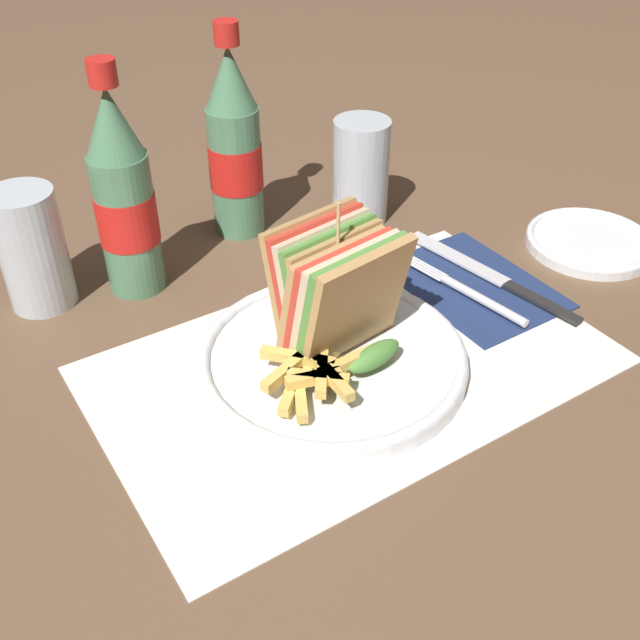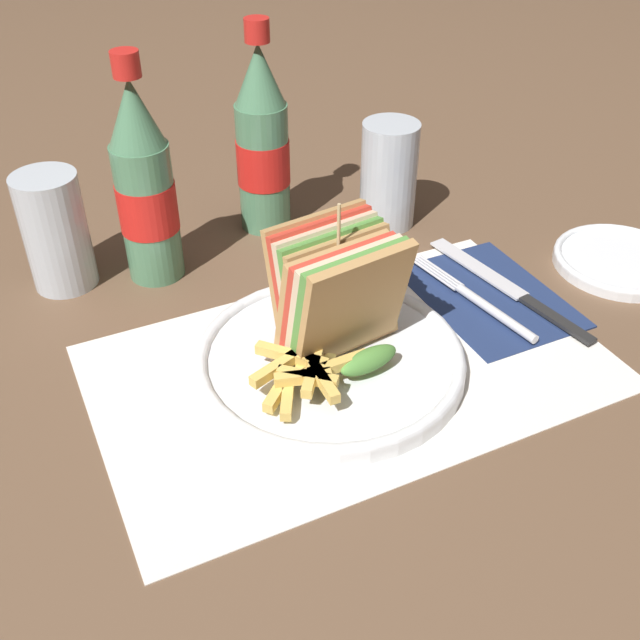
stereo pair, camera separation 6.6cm
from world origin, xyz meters
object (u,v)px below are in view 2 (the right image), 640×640
coke_bottle_near (145,188)px  knife (509,288)px  glass_far (57,238)px  fork (483,304)px  side_saucer (620,260)px  plate_main (330,359)px  coke_bottle_far (262,144)px  club_sandwich (338,293)px  glass_near (388,182)px

coke_bottle_near → knife: bearing=-31.6°
glass_far → fork: bearing=-32.5°
side_saucer → plate_main: bearing=-177.3°
plate_main → fork: plate_main is taller
coke_bottle_near → side_saucer: bearing=-24.1°
coke_bottle_far → side_saucer: 0.41m
knife → coke_bottle_near: coke_bottle_near is taller
plate_main → knife: size_ratio=1.10×
fork → knife: 0.04m
club_sandwich → knife: bearing=3.5°
knife → glass_near: glass_near is taller
plate_main → glass_far: glass_far is taller
glass_near → glass_far: 0.36m
plate_main → glass_far: size_ratio=1.98×
knife → glass_far: (-0.40, 0.21, 0.05)m
plate_main → club_sandwich: club_sandwich is taller
glass_near → side_saucer: glass_near is taller
club_sandwich → glass_near: bearing=50.2°
coke_bottle_near → glass_near: coke_bottle_near is taller
coke_bottle_far → club_sandwich: bearing=-97.5°
knife → side_saucer: bearing=-12.2°
club_sandwich → knife: club_sandwich is taller
glass_near → side_saucer: size_ratio=0.87×
fork → plate_main: bearing=175.8°
club_sandwich → coke_bottle_far: size_ratio=0.60×
coke_bottle_near → side_saucer: coke_bottle_near is taller
glass_far → coke_bottle_far: bearing=5.7°
fork → coke_bottle_far: (-0.13, 0.25, 0.09)m
club_sandwich → side_saucer: club_sandwich is taller
knife → glass_near: size_ratio=1.80×
glass_near → glass_far: bearing=174.8°
plate_main → glass_far: (-0.19, 0.24, 0.04)m
coke_bottle_far → glass_far: size_ratio=1.92×
coke_bottle_far → side_saucer: bearing=-38.9°
fork → club_sandwich: bearing=171.2°
knife → glass_near: bearing=94.0°
fork → glass_near: (0.00, 0.20, 0.04)m
coke_bottle_far → glass_far: coke_bottle_far is taller
fork → coke_bottle_far: size_ratio=0.73×
coke_bottle_near → plate_main: bearing=-66.3°
knife → coke_bottle_near: bearing=140.1°
fork → coke_bottle_far: bearing=108.3°
plate_main → side_saucer: plate_main is taller
club_sandwich → fork: size_ratio=0.81×
glass_near → coke_bottle_far: bearing=156.5°
fork → glass_near: size_ratio=1.41×
knife → coke_bottle_near: (-0.31, 0.19, 0.09)m
glass_near → side_saucer: bearing=-47.0°
club_sandwich → plate_main: bearing=-136.6°
glass_near → knife: bearing=-77.7°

